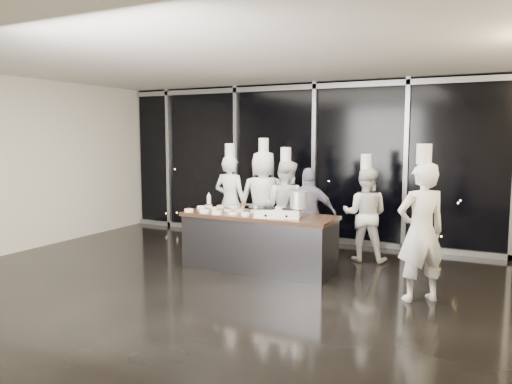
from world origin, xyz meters
TOP-DOWN VIEW (x-y plane):
  - ground at (0.00, 0.00)m, footprint 9.00×9.00m
  - room_shell at (0.18, 0.00)m, footprint 9.02×7.02m
  - window_wall at (0.00, 3.43)m, footprint 8.90×0.11m
  - demo_counter at (0.00, 0.90)m, footprint 2.46×0.86m
  - stove at (0.40, 0.78)m, footprint 0.76×0.58m
  - frying_pan at (0.08, 0.69)m, footprint 0.49×0.33m
  - stock_pot at (0.69, 0.88)m, footprint 0.31×0.31m
  - prep_bowls at (-0.57, 0.85)m, footprint 1.40×0.74m
  - squeeze_bottle at (-1.14, 1.24)m, footprint 0.07×0.07m
  - chef_far_left at (-1.21, 2.10)m, footprint 0.65×0.43m
  - chef_left at (-0.59, 2.28)m, footprint 1.07×0.91m
  - chef_center at (-0.08, 2.14)m, footprint 0.87×0.70m
  - guest at (0.49, 1.85)m, footprint 0.98×0.54m
  - chef_right at (1.36, 2.24)m, footprint 0.85×0.70m
  - chef_side at (2.53, 0.50)m, footprint 0.78×0.75m

SIDE VIEW (x-z plane):
  - ground at x=0.00m, z-range 0.00..0.00m
  - demo_counter at x=0.00m, z-range 0.00..0.90m
  - guest at x=0.49m, z-range 0.00..1.59m
  - chef_right at x=1.36m, z-range -0.10..1.73m
  - chef_center at x=-0.08m, z-range -0.11..1.82m
  - chef_far_left at x=-1.21m, z-range -0.10..1.89m
  - chef_side at x=2.53m, z-range -0.10..1.94m
  - prep_bowls at x=-0.57m, z-range 0.90..0.95m
  - chef_left at x=-0.59m, z-range -0.11..1.99m
  - stove at x=0.40m, z-range 0.89..1.03m
  - squeeze_bottle at x=-1.14m, z-range 0.89..1.15m
  - frying_pan at x=0.08m, z-range 1.04..1.09m
  - stock_pot at x=0.69m, z-range 1.04..1.30m
  - window_wall at x=0.00m, z-range 0.00..3.20m
  - room_shell at x=0.18m, z-range 0.64..3.85m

